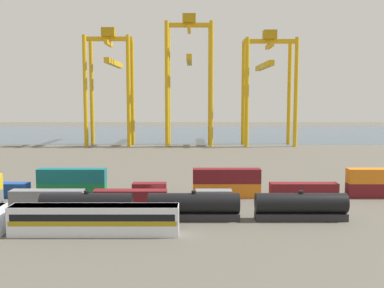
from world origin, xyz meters
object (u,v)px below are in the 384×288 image
(shipping_container_2, at_px, (49,198))
(shipping_container_8, at_px, (151,190))
(gantry_crane_east, at_px, (270,76))
(freight_tank_row, at_px, (196,206))
(gantry_crane_central, at_px, (191,69))
(gantry_crane_west, at_px, (112,75))
(shipping_container_12, at_px, (383,190))
(passenger_train, at_px, (9,218))

(shipping_container_2, height_order, shipping_container_8, same)
(shipping_container_8, relative_size, gantry_crane_east, 0.14)
(freight_tank_row, bearing_deg, gantry_crane_east, 75.23)
(shipping_container_2, bearing_deg, gantry_crane_central, 76.83)
(freight_tank_row, relative_size, gantry_crane_central, 0.92)
(gantry_crane_west, distance_m, gantry_crane_central, 29.80)
(shipping_container_12, height_order, gantry_crane_central, gantry_crane_central)
(shipping_container_2, height_order, gantry_crane_central, gantry_crane_central)
(freight_tank_row, height_order, gantry_crane_central, gantry_crane_central)
(shipping_container_2, relative_size, shipping_container_8, 2.00)
(shipping_container_2, height_order, gantry_crane_east, gantry_crane_east)
(shipping_container_12, bearing_deg, shipping_container_8, 180.00)
(shipping_container_8, bearing_deg, gantry_crane_east, 68.58)
(freight_tank_row, relative_size, gantry_crane_west, 1.03)
(gantry_crane_east, bearing_deg, freight_tank_row, -104.77)
(freight_tank_row, bearing_deg, shipping_container_12, 24.22)
(freight_tank_row, relative_size, gantry_crane_east, 1.05)
(passenger_train, height_order, freight_tank_row, freight_tank_row)
(shipping_container_8, xyz_separation_m, gantry_crane_central, (6.61, 92.06, 27.33))
(gantry_crane_east, bearing_deg, shipping_container_8, -111.42)
(freight_tank_row, height_order, gantry_crane_east, gantry_crane_east)
(passenger_train, relative_size, shipping_container_2, 3.71)
(shipping_container_8, xyz_separation_m, gantry_crane_east, (36.32, 92.60, 24.70))
(shipping_container_12, height_order, gantry_crane_west, gantry_crane_west)
(shipping_container_8, distance_m, gantry_crane_central, 96.26)
(freight_tank_row, xyz_separation_m, shipping_container_12, (33.66, 15.14, -0.75))
(freight_tank_row, bearing_deg, gantry_crane_central, 90.70)
(passenger_train, height_order, gantry_crane_west, gantry_crane_west)
(shipping_container_8, relative_size, gantry_crane_central, 0.13)
(gantry_crane_central, bearing_deg, shipping_container_12, -69.20)
(passenger_train, distance_m, gantry_crane_central, 119.57)
(shipping_container_8, height_order, shipping_container_12, same)
(passenger_train, bearing_deg, shipping_container_2, 89.62)
(gantry_crane_east, bearing_deg, gantry_crane_west, -179.61)
(shipping_container_12, bearing_deg, gantry_crane_east, 93.25)
(shipping_container_2, relative_size, gantry_crane_central, 0.25)
(freight_tank_row, height_order, gantry_crane_west, gantry_crane_west)
(shipping_container_12, relative_size, gantry_crane_east, 0.29)
(passenger_train, xyz_separation_m, gantry_crane_east, (52.81, 114.83, 23.86))
(passenger_train, xyz_separation_m, freight_tank_row, (24.41, 7.09, -0.10))
(gantry_crane_east, bearing_deg, gantry_crane_central, -178.97)
(shipping_container_8, bearing_deg, shipping_container_12, 0.00)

